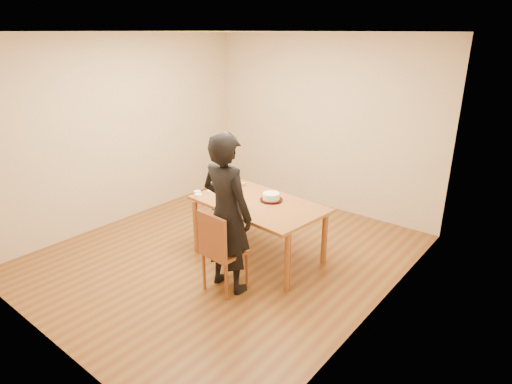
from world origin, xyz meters
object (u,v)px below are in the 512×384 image
Objects in this scene: dining_chair at (225,252)px; person at (227,214)px; cake at (271,196)px; dining_table at (259,204)px; cake_plate at (271,200)px.

person is at bearing 94.88° from dining_chair.
person reaches higher than cake.
dining_chair is at bearing 91.61° from person.
cake_plate reaches higher than dining_table.
cake_plate is at bearing 64.84° from dining_table.
dining_table is 0.84m from dining_chair.
cake reaches higher than dining_table.
dining_chair is 0.97m from cake_plate.
person is (0.06, -0.87, 0.13)m from cake_plate.
dining_table reaches higher than dining_chair.
cake is (-0.06, 0.92, 0.35)m from dining_chair.
dining_chair is 0.44m from person.
person is at bearing -85.75° from cake_plate.
cake_plate is 0.89m from person.
dining_chair is 0.99m from cake.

